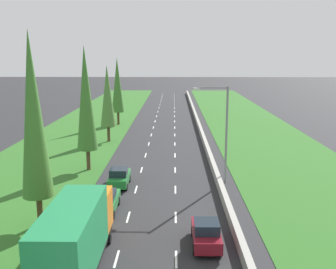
# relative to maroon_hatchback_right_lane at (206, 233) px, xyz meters

# --- Properties ---
(ground_plane) EXTENTS (300.00, 300.00, 0.00)m
(ground_plane) POSITION_rel_maroon_hatchback_right_lane_xyz_m (-3.63, 37.31, -0.84)
(ground_plane) COLOR #28282B
(ground_plane) RESTS_ON ground
(grass_verge_left) EXTENTS (14.00, 140.00, 0.04)m
(grass_verge_left) POSITION_rel_maroon_hatchback_right_lane_xyz_m (-16.28, 37.31, -0.82)
(grass_verge_left) COLOR #2D6623
(grass_verge_left) RESTS_ON ground
(grass_verge_right) EXTENTS (14.00, 140.00, 0.04)m
(grass_verge_right) POSITION_rel_maroon_hatchback_right_lane_xyz_m (10.72, 37.31, -0.82)
(grass_verge_right) COLOR #2D6623
(grass_verge_right) RESTS_ON ground
(median_barrier) EXTENTS (0.44, 120.00, 0.85)m
(median_barrier) POSITION_rel_maroon_hatchback_right_lane_xyz_m (2.07, 37.31, -0.41)
(median_barrier) COLOR #9E9B93
(median_barrier) RESTS_ON ground
(lane_markings) EXTENTS (3.64, 116.00, 0.01)m
(lane_markings) POSITION_rel_maroon_hatchback_right_lane_xyz_m (-3.63, 37.31, -0.83)
(lane_markings) COLOR white
(lane_markings) RESTS_ON ground
(maroon_hatchback_right_lane) EXTENTS (1.74, 3.90, 1.72)m
(maroon_hatchback_right_lane) POSITION_rel_maroon_hatchback_right_lane_xyz_m (0.00, 0.00, 0.00)
(maroon_hatchback_right_lane) COLOR maroon
(maroon_hatchback_right_lane) RESTS_ON ground
(green_box_truck_left_lane) EXTENTS (2.46, 9.40, 4.18)m
(green_box_truck_left_lane) POSITION_rel_maroon_hatchback_right_lane_xyz_m (-7.24, -3.28, 1.35)
(green_box_truck_left_lane) COLOR black
(green_box_truck_left_lane) RESTS_ON ground
(green_sedan_left_lane) EXTENTS (1.82, 4.50, 1.64)m
(green_sedan_left_lane) POSITION_rel_maroon_hatchback_right_lane_xyz_m (-7.25, 5.33, -0.02)
(green_sedan_left_lane) COLOR #237A33
(green_sedan_left_lane) RESTS_ON ground
(green_hatchback_left_lane) EXTENTS (1.74, 3.90, 1.72)m
(green_hatchback_left_lane) POSITION_rel_maroon_hatchback_right_lane_xyz_m (-6.97, 11.22, 0.00)
(green_hatchback_left_lane) COLOR #237A33
(green_hatchback_left_lane) RESTS_ON ground
(poplar_tree_second) EXTENTS (2.14, 2.14, 13.43)m
(poplar_tree_second) POSITION_rel_maroon_hatchback_right_lane_xyz_m (-11.36, 2.83, 6.93)
(poplar_tree_second) COLOR #4C3823
(poplar_tree_second) RESTS_ON ground
(poplar_tree_third) EXTENTS (2.12, 2.12, 12.73)m
(poplar_tree_third) POSITION_rel_maroon_hatchback_right_lane_xyz_m (-10.87, 16.29, 6.58)
(poplar_tree_third) COLOR #4C3823
(poplar_tree_third) RESTS_ON ground
(poplar_tree_fourth) EXTENTS (2.06, 2.06, 10.42)m
(poplar_tree_fourth) POSITION_rel_maroon_hatchback_right_lane_xyz_m (-10.97, 29.70, 5.42)
(poplar_tree_fourth) COLOR #4C3823
(poplar_tree_fourth) RESTS_ON ground
(poplar_tree_fifth) EXTENTS (2.08, 2.08, 11.33)m
(poplar_tree_fifth) POSITION_rel_maroon_hatchback_right_lane_xyz_m (-11.50, 42.96, 5.88)
(poplar_tree_fifth) COLOR #4C3823
(poplar_tree_fifth) RESTS_ON ground
(street_light_mast) EXTENTS (3.20, 0.28, 9.00)m
(street_light_mast) POSITION_rel_maroon_hatchback_right_lane_xyz_m (2.44, 12.41, 4.40)
(street_light_mast) COLOR gray
(street_light_mast) RESTS_ON ground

